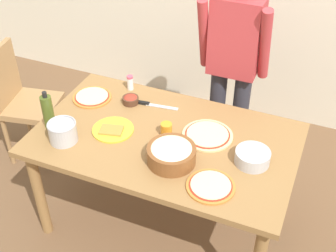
{
  "coord_description": "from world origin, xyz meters",
  "views": [
    {
      "loc": [
        0.83,
        -1.95,
        2.49
      ],
      "look_at": [
        0.0,
        0.05,
        0.81
      ],
      "focal_mm": 47.99,
      "sensor_mm": 36.0,
      "label": 1
    }
  ],
  "objects_px": {
    "cup_orange": "(166,129)",
    "mixing_bowl_steel": "(252,157)",
    "pizza_second_cooked": "(92,97)",
    "steel_pot": "(63,132)",
    "person_cook": "(233,61)",
    "pizza_cooked_on_tray": "(211,186)",
    "plate_with_slice": "(113,130)",
    "small_sauce_bowl": "(131,99)",
    "chef_knife": "(152,105)",
    "popcorn_bowl": "(171,153)",
    "pizza_raw_on_board": "(207,135)",
    "olive_oil_bottle": "(48,111)",
    "chair_wooden_left": "(21,98)",
    "salt_shaker": "(130,83)",
    "dining_table": "(165,148)"
  },
  "relations": [
    {
      "from": "popcorn_bowl",
      "to": "salt_shaker",
      "type": "height_order",
      "value": "popcorn_bowl"
    },
    {
      "from": "popcorn_bowl",
      "to": "pizza_cooked_on_tray",
      "type": "bearing_deg",
      "value": -21.8
    },
    {
      "from": "pizza_second_cooked",
      "to": "steel_pot",
      "type": "relative_size",
      "value": 1.54
    },
    {
      "from": "steel_pot",
      "to": "chair_wooden_left",
      "type": "bearing_deg",
      "value": 145.64
    },
    {
      "from": "person_cook",
      "to": "chair_wooden_left",
      "type": "distance_m",
      "value": 1.65
    },
    {
      "from": "plate_with_slice",
      "to": "olive_oil_bottle",
      "type": "relative_size",
      "value": 1.02
    },
    {
      "from": "person_cook",
      "to": "olive_oil_bottle",
      "type": "height_order",
      "value": "person_cook"
    },
    {
      "from": "dining_table",
      "to": "mixing_bowl_steel",
      "type": "xyz_separation_m",
      "value": [
        0.55,
        -0.02,
        0.13
      ]
    },
    {
      "from": "popcorn_bowl",
      "to": "chef_knife",
      "type": "bearing_deg",
      "value": 125.53
    },
    {
      "from": "dining_table",
      "to": "cup_orange",
      "type": "distance_m",
      "value": 0.14
    },
    {
      "from": "small_sauce_bowl",
      "to": "chef_knife",
      "type": "xyz_separation_m",
      "value": [
        0.14,
        0.03,
        -0.02
      ]
    },
    {
      "from": "steel_pot",
      "to": "chef_knife",
      "type": "distance_m",
      "value": 0.64
    },
    {
      "from": "chair_wooden_left",
      "to": "cup_orange",
      "type": "bearing_deg",
      "value": -10.32
    },
    {
      "from": "salt_shaker",
      "to": "chef_knife",
      "type": "bearing_deg",
      "value": -29.71
    },
    {
      "from": "pizza_raw_on_board",
      "to": "chef_knife",
      "type": "relative_size",
      "value": 1.08
    },
    {
      "from": "chair_wooden_left",
      "to": "small_sauce_bowl",
      "type": "distance_m",
      "value": 1.0
    },
    {
      "from": "popcorn_bowl",
      "to": "salt_shaker",
      "type": "distance_m",
      "value": 0.81
    },
    {
      "from": "plate_with_slice",
      "to": "olive_oil_bottle",
      "type": "height_order",
      "value": "olive_oil_bottle"
    },
    {
      "from": "cup_orange",
      "to": "plate_with_slice",
      "type": "bearing_deg",
      "value": -164.26
    },
    {
      "from": "pizza_raw_on_board",
      "to": "chef_knife",
      "type": "xyz_separation_m",
      "value": [
        -0.45,
        0.17,
        -0.0
      ]
    },
    {
      "from": "dining_table",
      "to": "mixing_bowl_steel",
      "type": "height_order",
      "value": "mixing_bowl_steel"
    },
    {
      "from": "pizza_raw_on_board",
      "to": "pizza_cooked_on_tray",
      "type": "relative_size",
      "value": 1.18
    },
    {
      "from": "popcorn_bowl",
      "to": "salt_shaker",
      "type": "xyz_separation_m",
      "value": [
        -0.55,
        0.59,
        -0.01
      ]
    },
    {
      "from": "popcorn_bowl",
      "to": "chef_knife",
      "type": "height_order",
      "value": "popcorn_bowl"
    },
    {
      "from": "pizza_raw_on_board",
      "to": "plate_with_slice",
      "type": "xyz_separation_m",
      "value": [
        -0.56,
        -0.18,
        -0.0
      ]
    },
    {
      "from": "steel_pot",
      "to": "salt_shaker",
      "type": "bearing_deg",
      "value": 79.9
    },
    {
      "from": "pizza_raw_on_board",
      "to": "cup_orange",
      "type": "relative_size",
      "value": 3.68
    },
    {
      "from": "pizza_raw_on_board",
      "to": "olive_oil_bottle",
      "type": "xyz_separation_m",
      "value": [
        -0.94,
        -0.28,
        0.1
      ]
    },
    {
      "from": "steel_pot",
      "to": "cup_orange",
      "type": "height_order",
      "value": "steel_pot"
    },
    {
      "from": "small_sauce_bowl",
      "to": "chef_knife",
      "type": "distance_m",
      "value": 0.15
    },
    {
      "from": "dining_table",
      "to": "cup_orange",
      "type": "relative_size",
      "value": 18.82
    },
    {
      "from": "chair_wooden_left",
      "to": "chef_knife",
      "type": "height_order",
      "value": "chair_wooden_left"
    },
    {
      "from": "mixing_bowl_steel",
      "to": "person_cook",
      "type": "bearing_deg",
      "value": 114.13
    },
    {
      "from": "chef_knife",
      "to": "mixing_bowl_steel",
      "type": "bearing_deg",
      "value": -21.3
    },
    {
      "from": "plate_with_slice",
      "to": "olive_oil_bottle",
      "type": "distance_m",
      "value": 0.41
    },
    {
      "from": "popcorn_bowl",
      "to": "plate_with_slice",
      "type": "bearing_deg",
      "value": 164.65
    },
    {
      "from": "dining_table",
      "to": "olive_oil_bottle",
      "type": "distance_m",
      "value": 0.76
    },
    {
      "from": "chair_wooden_left",
      "to": "popcorn_bowl",
      "type": "distance_m",
      "value": 1.54
    },
    {
      "from": "cup_orange",
      "to": "mixing_bowl_steel",
      "type": "bearing_deg",
      "value": -4.54
    },
    {
      "from": "pizza_second_cooked",
      "to": "steel_pot",
      "type": "height_order",
      "value": "steel_pot"
    },
    {
      "from": "pizza_cooked_on_tray",
      "to": "plate_with_slice",
      "type": "xyz_separation_m",
      "value": [
        -0.72,
        0.23,
        -0.0
      ]
    },
    {
      "from": "popcorn_bowl",
      "to": "pizza_raw_on_board",
      "type": "bearing_deg",
      "value": 68.49
    },
    {
      "from": "olive_oil_bottle",
      "to": "cup_orange",
      "type": "height_order",
      "value": "olive_oil_bottle"
    },
    {
      "from": "pizza_cooked_on_tray",
      "to": "olive_oil_bottle",
      "type": "xyz_separation_m",
      "value": [
        -1.1,
        0.12,
        0.1
      ]
    },
    {
      "from": "pizza_second_cooked",
      "to": "mixing_bowl_steel",
      "type": "height_order",
      "value": "mixing_bowl_steel"
    },
    {
      "from": "plate_with_slice",
      "to": "mixing_bowl_steel",
      "type": "relative_size",
      "value": 1.3
    },
    {
      "from": "cup_orange",
      "to": "salt_shaker",
      "type": "xyz_separation_m",
      "value": [
        -0.43,
        0.38,
        0.01
      ]
    },
    {
      "from": "person_cook",
      "to": "plate_with_slice",
      "type": "height_order",
      "value": "person_cook"
    },
    {
      "from": "chair_wooden_left",
      "to": "pizza_cooked_on_tray",
      "type": "height_order",
      "value": "chair_wooden_left"
    },
    {
      "from": "person_cook",
      "to": "pizza_cooked_on_tray",
      "type": "bearing_deg",
      "value": -79.63
    }
  ]
}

